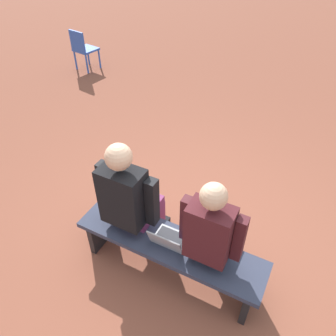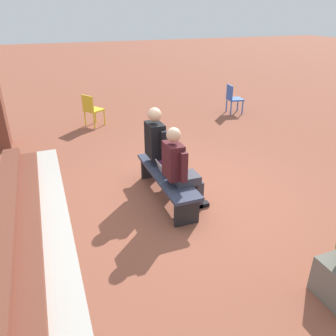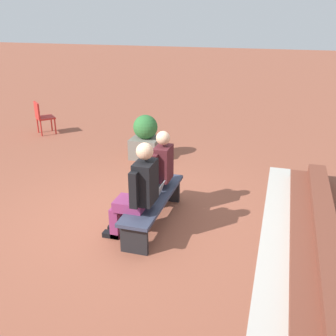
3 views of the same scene
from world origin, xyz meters
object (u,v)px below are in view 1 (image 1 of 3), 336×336
object	(u,v)px
bench	(169,248)
plastic_chair_near_bench_left	(83,48)
laptop	(169,240)
person_student	(213,233)
person_adult	(131,198)

from	to	relation	value
bench	plastic_chair_near_bench_left	bearing A→B (deg)	-42.59
laptop	plastic_chair_near_bench_left	world-z (taller)	plastic_chair_near_bench_left
person_student	laptop	xyz separation A→B (m)	(0.37, 0.08, -0.22)
person_student	person_adult	xyz separation A→B (m)	(0.81, -0.00, 0.03)
person_student	person_adult	bearing A→B (deg)	-0.31
plastic_chair_near_bench_left	laptop	bearing A→B (deg)	137.35
bench	plastic_chair_near_bench_left	world-z (taller)	plastic_chair_near_bench_left
person_student	person_adult	world-z (taller)	person_adult
laptop	plastic_chair_near_bench_left	xyz separation A→B (m)	(3.92, -3.61, -0.02)
bench	laptop	xyz separation A→B (m)	(-0.00, 0.01, 0.15)
person_adult	laptop	distance (m)	0.51
person_student	laptop	bearing A→B (deg)	12.10
person_student	laptop	size ratio (longest dim) A/B	4.19
laptop	person_student	bearing A→B (deg)	-167.90
person_student	plastic_chair_near_bench_left	distance (m)	5.56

